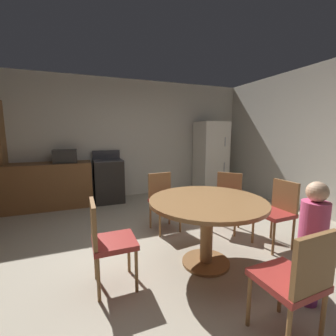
% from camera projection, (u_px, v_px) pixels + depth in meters
% --- Properties ---
extents(ground_plane, '(14.00, 14.00, 0.00)m').
position_uv_depth(ground_plane, '(177.00, 257.00, 2.72)').
color(ground_plane, '#A89E89').
extents(wall_back, '(6.20, 0.12, 2.70)m').
position_uv_depth(wall_back, '(126.00, 139.00, 5.31)').
color(wall_back, beige).
rests_on(wall_back, ground).
extents(wall_right, '(0.12, 5.53, 2.70)m').
position_uv_depth(wall_right, '(333.00, 141.00, 3.83)').
color(wall_right, beige).
rests_on(wall_right, ground).
extents(kitchen_counter, '(1.97, 0.60, 0.90)m').
position_uv_depth(kitchen_counter, '(39.00, 186.00, 4.43)').
color(kitchen_counter, brown).
rests_on(kitchen_counter, ground).
extents(oven_range, '(0.60, 0.60, 1.10)m').
position_uv_depth(oven_range, '(109.00, 180.00, 4.91)').
color(oven_range, black).
rests_on(oven_range, ground).
extents(refrigerator, '(0.68, 0.68, 1.76)m').
position_uv_depth(refrigerator, '(211.00, 157.00, 5.70)').
color(refrigerator, silver).
rests_on(refrigerator, ground).
extents(microwave, '(0.44, 0.32, 0.26)m').
position_uv_depth(microwave, '(65.00, 156.00, 4.52)').
color(microwave, '#2D2B28').
rests_on(microwave, kitchen_counter).
extents(dining_table, '(1.29, 1.29, 0.76)m').
position_uv_depth(dining_table, '(207.00, 213.00, 2.51)').
color(dining_table, olive).
rests_on(dining_table, ground).
extents(chair_south, '(0.42, 0.42, 0.87)m').
position_uv_depth(chair_south, '(296.00, 279.00, 1.54)').
color(chair_south, olive).
rests_on(chair_south, ground).
extents(chair_east, '(0.41, 0.41, 0.87)m').
position_uv_depth(chair_east, '(278.00, 209.00, 2.94)').
color(chair_east, olive).
rests_on(chair_east, ground).
extents(chair_west, '(0.40, 0.40, 0.87)m').
position_uv_depth(chair_west, '(107.00, 238.00, 2.13)').
color(chair_west, olive).
rests_on(chair_west, ground).
extents(chair_north, '(0.44, 0.44, 0.87)m').
position_uv_depth(chair_north, '(163.00, 198.00, 3.47)').
color(chair_north, olive).
rests_on(chair_north, ground).
extents(chair_northeast, '(0.57, 0.57, 0.87)m').
position_uv_depth(chair_northeast, '(227.00, 197.00, 3.49)').
color(chair_northeast, olive).
rests_on(chair_northeast, ground).
extents(person_child, '(0.30, 0.30, 1.09)m').
position_uv_depth(person_child, '(312.00, 240.00, 1.92)').
color(person_child, '#8C337A').
rests_on(person_child, ground).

